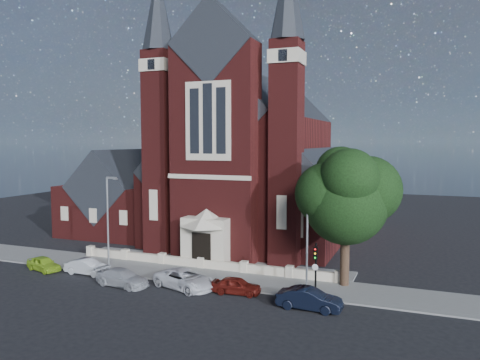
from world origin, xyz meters
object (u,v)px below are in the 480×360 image
object	(u,v)px
street_tree	(347,198)
street_lamp_right	(308,230)
car_white_suv	(185,279)
car_navy	(309,299)
traffic_signal	(316,263)
car_lime_van	(44,264)
car_dark_red	(236,285)
church	(262,167)
parish_hall	(126,200)
car_silver_b	(122,278)
car_silver_a	(87,267)
street_lamp_left	(109,216)

from	to	relation	value
street_tree	street_lamp_right	xyz separation A→B (m)	(-2.51, -1.71, -2.36)
street_tree	street_lamp_right	bearing A→B (deg)	-145.74
car_white_suv	car_navy	bearing A→B (deg)	-77.10
street_tree	traffic_signal	xyz separation A→B (m)	(-1.60, -3.28, -4.38)
car_lime_van	car_navy	world-z (taller)	car_navy
car_lime_van	car_white_suv	size ratio (longest dim) A/B	0.70
car_white_suv	car_dark_red	world-z (taller)	car_white_suv
church	car_white_suv	bearing A→B (deg)	-86.65
parish_hall	street_lamp_right	distance (m)	29.62
car_lime_van	car_dark_red	distance (m)	17.86
street_tree	car_lime_van	distance (m)	26.29
street_tree	car_dark_red	distance (m)	10.56
car_navy	church	bearing A→B (deg)	27.85
street_lamp_right	car_lime_van	size ratio (longest dim) A/B	2.23
car_lime_van	car_white_suv	xyz separation A→B (m)	(13.75, 0.10, 0.11)
parish_hall	car_lime_van	xyz separation A→B (m)	(3.54, -17.10, -3.39)
car_silver_b	car_silver_a	bearing A→B (deg)	78.67
church	street_tree	world-z (taller)	church
church	street_lamp_left	xyz separation A→B (m)	(-7.91, -18.94, -3.59)
car_silver_a	car_silver_b	xyz separation A→B (m)	(4.66, -1.62, 0.01)
church	street_lamp_left	distance (m)	20.84
traffic_signal	car_silver_b	world-z (taller)	traffic_signal
car_silver_b	church	bearing A→B (deg)	-0.85
street_lamp_left	car_navy	distance (m)	19.81
street_tree	street_lamp_left	world-z (taller)	street_tree
car_lime_van	street_lamp_right	bearing A→B (deg)	-66.64
street_tree	parish_hall	bearing A→B (deg)	156.74
traffic_signal	car_dark_red	xyz separation A→B (m)	(-5.61, -1.14, -1.96)
parish_hall	car_silver_b	bearing A→B (deg)	-55.61
parish_hall	car_silver_a	world-z (taller)	parish_hall
street_lamp_left	car_white_suv	bearing A→B (deg)	-18.05
car_lime_van	car_silver_a	bearing A→B (deg)	-67.90
car_silver_a	car_navy	bearing A→B (deg)	-94.24
car_silver_b	car_navy	bearing A→B (deg)	-81.03
parish_hall	car_lime_van	distance (m)	17.79
street_lamp_right	car_navy	bearing A→B (deg)	-75.31
car_white_suv	car_dark_red	bearing A→B (deg)	-67.73
car_silver_a	car_silver_b	bearing A→B (deg)	-109.46
church	street_lamp_right	world-z (taller)	church
parish_hall	car_silver_a	distance (m)	18.66
church	car_dark_red	xyz separation A→B (m)	(5.39, -21.65, -7.56)
street_lamp_left	street_lamp_right	distance (m)	18.00
parish_hall	traffic_signal	distance (m)	31.20
church	car_silver_a	bearing A→B (deg)	-110.81
street_lamp_right	traffic_signal	world-z (taller)	street_lamp_right
street_tree	street_lamp_right	world-z (taller)	street_tree
church	car_silver_b	bearing A→B (deg)	-98.66
parish_hall	car_white_suv	world-z (taller)	parish_hall
traffic_signal	car_dark_red	size ratio (longest dim) A/B	1.09
car_dark_red	parish_hall	bearing A→B (deg)	47.33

